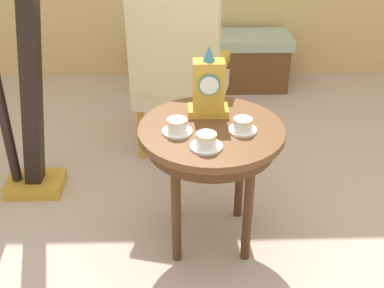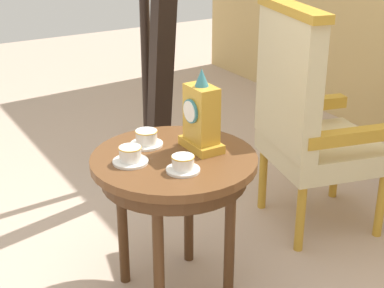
{
  "view_description": "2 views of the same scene",
  "coord_description": "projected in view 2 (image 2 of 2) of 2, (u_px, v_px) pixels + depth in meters",
  "views": [
    {
      "loc": [
        -0.1,
        -1.87,
        1.7
      ],
      "look_at": [
        -0.06,
        0.05,
        0.56
      ],
      "focal_mm": 45.92,
      "sensor_mm": 36.0,
      "label": 1
    },
    {
      "loc": [
        1.88,
        -0.96,
        1.58
      ],
      "look_at": [
        -0.06,
        0.2,
        0.62
      ],
      "focal_mm": 54.9,
      "sensor_mm": 36.0,
      "label": 2
    }
  ],
  "objects": [
    {
      "name": "teacup_left",
      "position": [
        146.0,
        138.0,
        2.41
      ],
      "size": [
        0.14,
        0.14,
        0.07
      ],
      "color": "white",
      "rests_on": "side_table"
    },
    {
      "name": "armchair",
      "position": [
        307.0,
        117.0,
        2.84
      ],
      "size": [
        0.65,
        0.64,
        1.14
      ],
      "color": "beige",
      "rests_on": "ground"
    },
    {
      "name": "side_table",
      "position": [
        174.0,
        174.0,
        2.35
      ],
      "size": [
        0.66,
        0.66,
        0.63
      ],
      "color": "brown",
      "rests_on": "ground"
    },
    {
      "name": "teacup_right",
      "position": [
        130.0,
        156.0,
        2.25
      ],
      "size": [
        0.14,
        0.14,
        0.07
      ],
      "color": "white",
      "rests_on": "side_table"
    },
    {
      "name": "harp",
      "position": [
        157.0,
        61.0,
        3.23
      ],
      "size": [
        0.4,
        0.24,
        1.83
      ],
      "color": "gold",
      "rests_on": "ground"
    },
    {
      "name": "mantel_clock",
      "position": [
        201.0,
        118.0,
        2.33
      ],
      "size": [
        0.19,
        0.11,
        0.34
      ],
      "color": "gold",
      "rests_on": "side_table"
    },
    {
      "name": "teacup_center",
      "position": [
        183.0,
        164.0,
        2.18
      ],
      "size": [
        0.13,
        0.13,
        0.06
      ],
      "color": "white",
      "rests_on": "side_table"
    }
  ]
}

